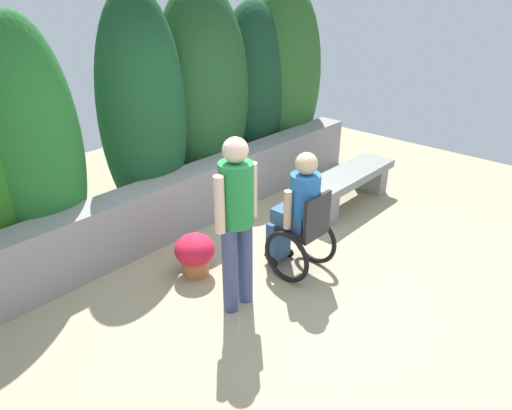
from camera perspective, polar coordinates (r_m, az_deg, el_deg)
ground_plane at (r=4.84m, az=3.46°, el=-9.88°), size 10.28×10.28×0.00m
stone_retaining_wall at (r=5.73m, az=-9.98°, el=-0.02°), size 6.67×0.38×0.72m
hedge_backdrop at (r=6.12m, az=-10.25°, el=11.59°), size 7.25×1.07×2.82m
stone_bench at (r=6.46m, az=11.12°, el=2.71°), size 1.61×0.48×0.49m
person_in_wheelchair at (r=4.80m, az=5.25°, el=-1.53°), size 0.53×0.66×1.33m
person_standing_companion at (r=4.10m, az=-2.35°, el=-1.20°), size 0.49×0.30×1.66m
flower_pot_terracotta_by_wall at (r=4.95m, az=-7.39°, el=-5.75°), size 0.42×0.42×0.45m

